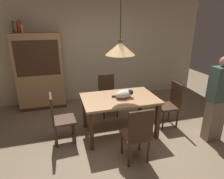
{
  "coord_description": "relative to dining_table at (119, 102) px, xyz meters",
  "views": [
    {
      "loc": [
        -0.92,
        -2.59,
        2.11
      ],
      "look_at": [
        0.06,
        0.79,
        0.85
      ],
      "focal_mm": 30.9,
      "sensor_mm": 36.0,
      "label": 1
    }
  ],
  "objects": [
    {
      "name": "book_brown_thick",
      "position": [
        -1.87,
        1.73,
        1.31
      ],
      "size": [
        0.06,
        0.24,
        0.22
      ],
      "primitive_type": "cube",
      "color": "brown",
      "rests_on": "hutch_bookcase"
    },
    {
      "name": "chair_far_back",
      "position": [
        -0.0,
        0.88,
        -0.14
      ],
      "size": [
        0.41,
        0.41,
        0.93
      ],
      "color": "#472D1E",
      "rests_on": "ground"
    },
    {
      "name": "chair_left_side",
      "position": [
        -1.13,
        -0.0,
        -0.14
      ],
      "size": [
        0.42,
        0.42,
        0.93
      ],
      "color": "#472D1E",
      "rests_on": "ground"
    },
    {
      "name": "cat_sleeping",
      "position": [
        0.08,
        -0.03,
        0.18
      ],
      "size": [
        0.4,
        0.3,
        0.16
      ],
      "color": "silver",
      "rests_on": "dining_table"
    },
    {
      "name": "book_yellow_short",
      "position": [
        -1.75,
        1.73,
        1.29
      ],
      "size": [
        0.04,
        0.2,
        0.18
      ],
      "primitive_type": "cube",
      "color": "gold",
      "rests_on": "hutch_bookcase"
    },
    {
      "name": "dining_table",
      "position": [
        0.0,
        0.0,
        0.0
      ],
      "size": [
        1.4,
        0.9,
        0.75
      ],
      "color": "tan",
      "rests_on": "ground"
    },
    {
      "name": "book_red_tall",
      "position": [
        -1.8,
        1.73,
        1.34
      ],
      "size": [
        0.04,
        0.22,
        0.28
      ],
      "primitive_type": "cube",
      "color": "#B73833",
      "rests_on": "hutch_bookcase"
    },
    {
      "name": "ground",
      "position": [
        -0.15,
        -0.59,
        -0.65
      ],
      "size": [
        10.0,
        10.0,
        0.0
      ],
      "primitive_type": "plane",
      "color": "#847056"
    },
    {
      "name": "pendant_lamp",
      "position": [
        0.0,
        0.0,
        1.01
      ],
      "size": [
        0.52,
        0.52,
        1.3
      ],
      "color": "#E5B775"
    },
    {
      "name": "hutch_bookcase",
      "position": [
        -1.5,
        1.72,
        0.24
      ],
      "size": [
        1.12,
        0.45,
        1.85
      ],
      "color": "tan",
      "rests_on": "ground"
    },
    {
      "name": "chair_near_front",
      "position": [
        0.0,
        -0.88,
        -0.14
      ],
      "size": [
        0.4,
        0.4,
        0.93
      ],
      "color": "#472D1E",
      "rests_on": "ground"
    },
    {
      "name": "back_wall",
      "position": [
        -0.15,
        2.06,
        0.8
      ],
      "size": [
        6.4,
        0.1,
        2.9
      ],
      "primitive_type": "cube",
      "color": "beige",
      "rests_on": "ground"
    },
    {
      "name": "book_green_slim",
      "position": [
        -1.93,
        1.73,
        1.33
      ],
      "size": [
        0.03,
        0.2,
        0.26
      ],
      "primitive_type": "cube",
      "color": "#427A4C",
      "rests_on": "hutch_bookcase"
    },
    {
      "name": "chair_right_side",
      "position": [
        1.13,
        -0.0,
        -0.14
      ],
      "size": [
        0.41,
        0.41,
        0.93
      ],
      "color": "#472D1E",
      "rests_on": "ground"
    },
    {
      "name": "person_standing",
      "position": [
        1.6,
        -0.69,
        0.14
      ],
      "size": [
        0.36,
        0.22,
        1.56
      ],
      "color": "#84705B",
      "rests_on": "ground"
    }
  ]
}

